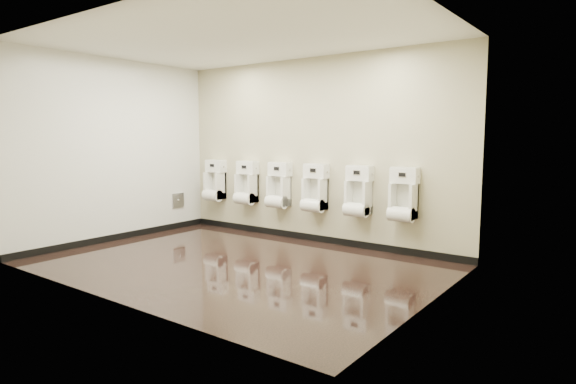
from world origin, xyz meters
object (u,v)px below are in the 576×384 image
access_panel (178,200)px  urinal_3 (315,192)px  urinal_0 (215,184)px  urinal_5 (403,199)px  urinal_4 (358,195)px  urinal_2 (279,189)px  urinal_1 (246,186)px

access_panel → urinal_3: urinal_3 is taller
access_panel → urinal_0: urinal_0 is taller
urinal_0 → urinal_5: (3.53, 0.00, 0.00)m
access_panel → urinal_4: size_ratio=0.35×
urinal_2 → access_panel: bearing=-167.5°
access_panel → urinal_2: bearing=12.5°
access_panel → urinal_5: 4.05m
urinal_3 → urinal_5: size_ratio=1.00×
urinal_2 → urinal_4: (1.42, 0.00, 0.00)m
urinal_3 → urinal_4: bearing=0.0°
access_panel → urinal_0: (0.49, 0.42, 0.29)m
urinal_1 → urinal_5: same height
urinal_1 → urinal_2: same height
urinal_2 → urinal_3: 0.69m
urinal_0 → urinal_5: size_ratio=1.00×
urinal_1 → urinal_5: 2.78m
urinal_5 → urinal_2: bearing=180.0°
urinal_5 → urinal_4: bearing=180.0°
urinal_3 → urinal_2: bearing=180.0°
urinal_0 → access_panel: bearing=-139.0°
access_panel → urinal_2: size_ratio=0.35×
urinal_2 → urinal_3: same height
urinal_1 → access_panel: bearing=-161.0°
urinal_0 → urinal_1: size_ratio=1.00×
urinal_3 → urinal_4: 0.74m
urinal_2 → urinal_5: size_ratio=1.00×
urinal_0 → urinal_4: bearing=0.0°
urinal_0 → urinal_5: same height
urinal_2 → urinal_4: size_ratio=1.00×
urinal_1 → urinal_3: (1.37, 0.00, 0.00)m
urinal_0 → urinal_1: same height
urinal_0 → urinal_5: bearing=0.0°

